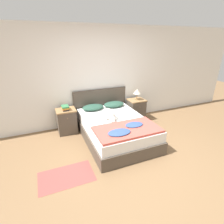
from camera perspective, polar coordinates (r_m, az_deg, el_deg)
ground_plane at (r=3.49m, az=8.89°, el=-16.46°), size 16.00×16.00×0.00m
wall_back at (r=4.74m, az=-3.78°, el=11.41°), size 9.00×0.06×2.55m
bed at (r=4.10m, az=1.09°, el=-5.62°), size 1.41×2.00×0.51m
headboard at (r=4.87m, az=-3.75°, el=2.27°), size 1.49×0.06×0.97m
nightstand_left at (r=4.50m, az=-14.52°, el=-2.87°), size 0.47×0.41×0.62m
nightstand_right at (r=5.10m, az=7.85°, el=0.75°), size 0.47×0.41×0.62m
pillow_left at (r=4.53m, az=-6.21°, el=1.55°), size 0.56×0.37×0.13m
pillow_right at (r=4.72m, az=0.65°, el=2.55°), size 0.56×0.37×0.13m
quilt at (r=3.49m, az=4.92°, el=-5.67°), size 1.29×0.72×0.09m
dog at (r=3.99m, az=-1.07°, el=-0.72°), size 0.27×0.64×0.22m
book_stack at (r=4.33m, az=-15.00°, el=1.34°), size 0.17×0.22×0.11m
table_lamp at (r=4.93m, az=8.18°, el=6.57°), size 0.21×0.21×0.31m
rug at (r=3.30m, az=-14.65°, el=-19.68°), size 0.93×0.58×0.00m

